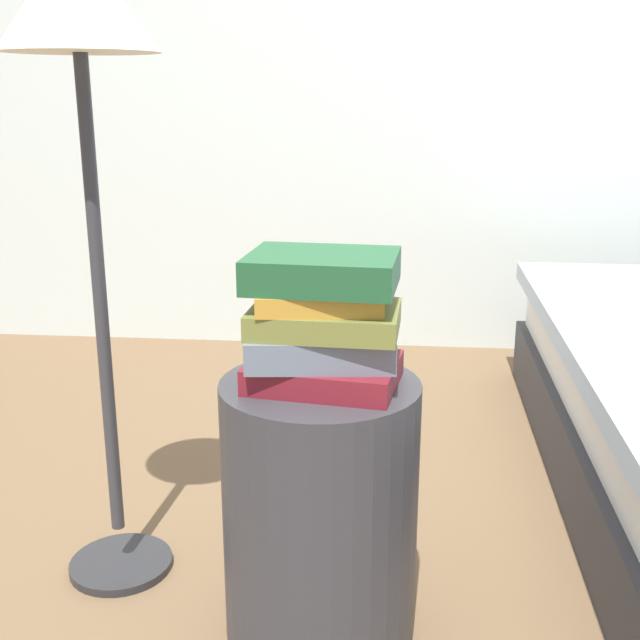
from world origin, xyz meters
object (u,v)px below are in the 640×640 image
object	(u,v)px
book_maroon	(324,372)
book_olive	(325,319)
floor_lamp	(79,38)
book_forest	(323,270)
side_table	(320,512)
book_ochre	(320,297)
book_slate	(321,345)

from	to	relation	value
book_maroon	book_olive	world-z (taller)	book_olive
book_maroon	floor_lamp	xyz separation A→B (m)	(-0.50, 0.18, 0.61)
book_olive	floor_lamp	distance (m)	0.74
floor_lamp	book_forest	bearing A→B (deg)	-19.51
side_table	book_olive	distance (m)	0.41
book_maroon	book_ochre	bearing A→B (deg)	153.62
book_maroon	book_forest	distance (m)	0.20
book_maroon	book_ochre	distance (m)	0.15
book_slate	book_forest	bearing A→B (deg)	54.64
book_slate	book_ochre	xyz separation A→B (m)	(-0.00, 0.00, 0.09)
book_maroon	book_ochre	size ratio (longest dim) A/B	1.21
book_slate	floor_lamp	xyz separation A→B (m)	(-0.49, 0.18, 0.56)
book_maroon	book_forest	world-z (taller)	book_forest
book_ochre	floor_lamp	bearing A→B (deg)	155.29
book_slate	side_table	bearing A→B (deg)	118.29
book_olive	book_forest	xyz separation A→B (m)	(-0.01, 0.01, 0.09)
side_table	book_maroon	xyz separation A→B (m)	(0.01, -0.01, 0.30)
book_maroon	book_slate	bearing A→B (deg)	169.00
side_table	book_maroon	world-z (taller)	book_maroon
book_olive	book_forest	world-z (taller)	book_forest
book_olive	book_ochre	distance (m)	0.04
book_ochre	floor_lamp	xyz separation A→B (m)	(-0.49, 0.18, 0.47)
book_forest	book_olive	bearing A→B (deg)	-59.28
book_maroon	floor_lamp	distance (m)	0.81
side_table	book_ochre	distance (m)	0.45
book_forest	book_maroon	bearing A→B (deg)	-62.88
book_maroon	book_slate	distance (m)	0.05
book_maroon	book_forest	bearing A→B (deg)	121.18
book_ochre	floor_lamp	distance (m)	0.70
side_table	floor_lamp	world-z (taller)	floor_lamp
side_table	floor_lamp	xyz separation A→B (m)	(-0.49, 0.18, 0.92)
side_table	book_forest	distance (m)	0.50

